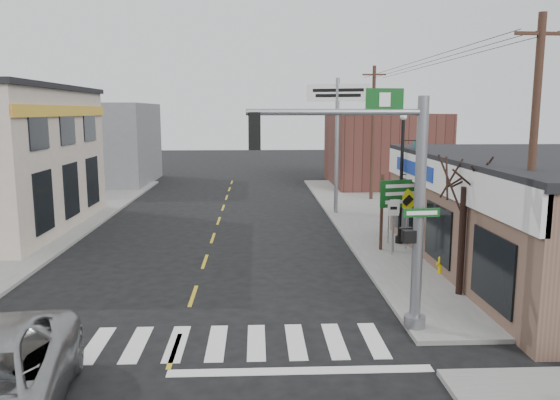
{
  "coord_description": "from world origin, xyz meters",
  "views": [
    {
      "loc": [
        2.03,
        -12.66,
        5.78
      ],
      "look_at": [
        2.83,
        5.61,
        2.8
      ],
      "focal_mm": 35.0,
      "sensor_mm": 36.0,
      "label": 1
    }
  ],
  "objects_px": {
    "utility_pole_near": "(531,167)",
    "utility_pole_far": "(373,132)",
    "fire_hydrant": "(441,264)",
    "dance_center_sign": "(337,113)",
    "bare_tree": "(466,167)",
    "lamp_post": "(403,169)",
    "traffic_signal_pole": "(391,189)",
    "guide_sign": "(400,202)"
  },
  "relations": [
    {
      "from": "utility_pole_near",
      "to": "utility_pole_far",
      "type": "distance_m",
      "value": 20.64
    },
    {
      "from": "dance_center_sign",
      "to": "utility_pole_near",
      "type": "height_order",
      "value": "utility_pole_near"
    },
    {
      "from": "guide_sign",
      "to": "utility_pole_far",
      "type": "xyz_separation_m",
      "value": [
        1.63,
        13.14,
        2.35
      ]
    },
    {
      "from": "utility_pole_far",
      "to": "bare_tree",
      "type": "bearing_deg",
      "value": -87.01
    },
    {
      "from": "guide_sign",
      "to": "bare_tree",
      "type": "xyz_separation_m",
      "value": [
        0.48,
        -5.58,
        1.99
      ]
    },
    {
      "from": "dance_center_sign",
      "to": "utility_pole_near",
      "type": "relative_size",
      "value": 0.91
    },
    {
      "from": "lamp_post",
      "to": "bare_tree",
      "type": "height_order",
      "value": "lamp_post"
    },
    {
      "from": "dance_center_sign",
      "to": "utility_pole_far",
      "type": "xyz_separation_m",
      "value": [
        3.0,
        4.7,
        -1.19
      ]
    },
    {
      "from": "dance_center_sign",
      "to": "bare_tree",
      "type": "bearing_deg",
      "value": -60.95
    },
    {
      "from": "fire_hydrant",
      "to": "dance_center_sign",
      "type": "relative_size",
      "value": 0.08
    },
    {
      "from": "fire_hydrant",
      "to": "lamp_post",
      "type": "bearing_deg",
      "value": 93.04
    },
    {
      "from": "traffic_signal_pole",
      "to": "fire_hydrant",
      "type": "relative_size",
      "value": 9.84
    },
    {
      "from": "traffic_signal_pole",
      "to": "utility_pole_far",
      "type": "xyz_separation_m",
      "value": [
        4.04,
        21.27,
        0.65
      ]
    },
    {
      "from": "lamp_post",
      "to": "dance_center_sign",
      "type": "bearing_deg",
      "value": 117.61
    },
    {
      "from": "dance_center_sign",
      "to": "fire_hydrant",
      "type": "bearing_deg",
      "value": -58.88
    },
    {
      "from": "fire_hydrant",
      "to": "lamp_post",
      "type": "height_order",
      "value": "lamp_post"
    },
    {
      "from": "utility_pole_near",
      "to": "utility_pole_far",
      "type": "height_order",
      "value": "utility_pole_far"
    },
    {
      "from": "traffic_signal_pole",
      "to": "dance_center_sign",
      "type": "xyz_separation_m",
      "value": [
        1.04,
        16.57,
        1.85
      ]
    },
    {
      "from": "lamp_post",
      "to": "dance_center_sign",
      "type": "distance_m",
      "value": 7.9
    },
    {
      "from": "traffic_signal_pole",
      "to": "dance_center_sign",
      "type": "bearing_deg",
      "value": 81.48
    },
    {
      "from": "dance_center_sign",
      "to": "traffic_signal_pole",
      "type": "bearing_deg",
      "value": -72.05
    },
    {
      "from": "bare_tree",
      "to": "dance_center_sign",
      "type": "bearing_deg",
      "value": 97.51
    },
    {
      "from": "dance_center_sign",
      "to": "lamp_post",
      "type": "bearing_deg",
      "value": -54.98
    },
    {
      "from": "fire_hydrant",
      "to": "lamp_post",
      "type": "relative_size",
      "value": 0.11
    },
    {
      "from": "fire_hydrant",
      "to": "dance_center_sign",
      "type": "height_order",
      "value": "dance_center_sign"
    },
    {
      "from": "guide_sign",
      "to": "dance_center_sign",
      "type": "bearing_deg",
      "value": 84.87
    },
    {
      "from": "traffic_signal_pole",
      "to": "bare_tree",
      "type": "xyz_separation_m",
      "value": [
        2.89,
        2.55,
        0.3
      ]
    },
    {
      "from": "lamp_post",
      "to": "bare_tree",
      "type": "distance_m",
      "value": 6.72
    },
    {
      "from": "utility_pole_near",
      "to": "traffic_signal_pole",
      "type": "bearing_deg",
      "value": -173.38
    },
    {
      "from": "bare_tree",
      "to": "utility_pole_far",
      "type": "distance_m",
      "value": 18.76
    },
    {
      "from": "lamp_post",
      "to": "utility_pole_far",
      "type": "bearing_deg",
      "value": 98.26
    },
    {
      "from": "traffic_signal_pole",
      "to": "guide_sign",
      "type": "relative_size",
      "value": 1.98
    },
    {
      "from": "guide_sign",
      "to": "lamp_post",
      "type": "xyz_separation_m",
      "value": [
        0.39,
        1.1,
        1.22
      ]
    },
    {
      "from": "guide_sign",
      "to": "utility_pole_far",
      "type": "height_order",
      "value": "utility_pole_far"
    },
    {
      "from": "traffic_signal_pole",
      "to": "dance_center_sign",
      "type": "relative_size",
      "value": 0.83
    },
    {
      "from": "guide_sign",
      "to": "lamp_post",
      "type": "distance_m",
      "value": 1.69
    },
    {
      "from": "traffic_signal_pole",
      "to": "bare_tree",
      "type": "height_order",
      "value": "traffic_signal_pole"
    },
    {
      "from": "fire_hydrant",
      "to": "utility_pole_far",
      "type": "height_order",
      "value": "utility_pole_far"
    },
    {
      "from": "traffic_signal_pole",
      "to": "dance_center_sign",
      "type": "height_order",
      "value": "dance_center_sign"
    },
    {
      "from": "traffic_signal_pole",
      "to": "fire_hydrant",
      "type": "bearing_deg",
      "value": 52.31
    },
    {
      "from": "utility_pole_far",
      "to": "guide_sign",
      "type": "bearing_deg",
      "value": -90.54
    },
    {
      "from": "utility_pole_far",
      "to": "utility_pole_near",
      "type": "bearing_deg",
      "value": -83.8
    }
  ]
}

